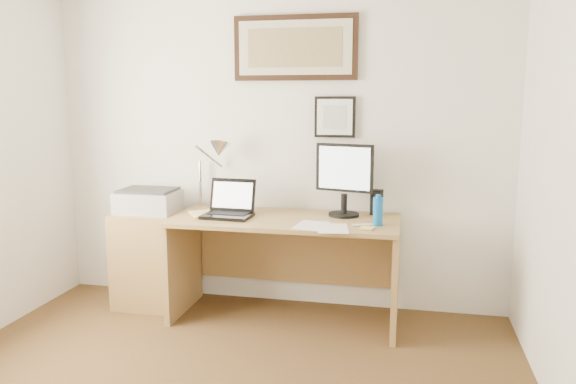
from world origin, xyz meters
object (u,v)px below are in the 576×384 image
(laptop, at_px, (229,208))
(lcd_monitor, at_px, (344,176))
(desk, at_px, (288,247))
(printer, at_px, (148,201))
(side_cabinet, at_px, (151,259))
(water_bottle, at_px, (378,212))
(book, at_px, (191,215))

(laptop, bearing_deg, lcd_monitor, 12.05)
(desk, relative_size, lcd_monitor, 3.08)
(printer, bearing_deg, lcd_monitor, 2.78)
(side_cabinet, relative_size, water_bottle, 3.86)
(book, relative_size, laptop, 0.67)
(desk, distance_m, printer, 1.12)
(side_cabinet, xyz_separation_m, printer, (-0.01, 0.03, 0.45))
(desk, relative_size, printer, 3.64)
(book, bearing_deg, side_cabinet, 160.91)
(lcd_monitor, height_order, printer, lcd_monitor)
(side_cabinet, distance_m, water_bottle, 1.79)
(book, bearing_deg, water_bottle, -0.31)
(printer, bearing_deg, laptop, -8.42)
(water_bottle, distance_m, book, 1.32)
(side_cabinet, xyz_separation_m, lcd_monitor, (1.47, 0.10, 0.68))
(lcd_monitor, bearing_deg, water_bottle, -44.04)
(side_cabinet, xyz_separation_m, book, (0.40, -0.14, 0.39))
(side_cabinet, xyz_separation_m, laptop, (0.66, -0.07, 0.44))
(side_cabinet, distance_m, printer, 0.45)
(water_bottle, xyz_separation_m, laptop, (-1.06, 0.07, -0.04))
(water_bottle, distance_m, printer, 1.74)
(book, xyz_separation_m, printer, (-0.41, 0.17, 0.06))
(water_bottle, xyz_separation_m, lcd_monitor, (-0.25, 0.25, 0.20))
(side_cabinet, distance_m, book, 0.58)
(water_bottle, bearing_deg, laptop, 175.96)
(laptop, xyz_separation_m, lcd_monitor, (0.80, 0.17, 0.23))
(book, height_order, desk, book)
(side_cabinet, bearing_deg, water_bottle, -4.84)
(lcd_monitor, distance_m, printer, 1.50)
(water_bottle, bearing_deg, printer, 174.25)
(laptop, bearing_deg, desk, 14.68)
(desk, bearing_deg, water_bottle, -15.50)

